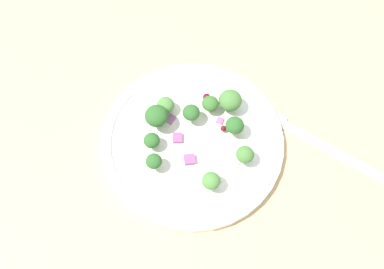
{
  "coord_description": "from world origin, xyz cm",
  "views": [
    {
      "loc": [
        -17.57,
        16.48,
        51.47
      ],
      "look_at": [
        -1.31,
        0.03,
        2.7
      ],
      "focal_mm": 40.47,
      "sensor_mm": 36.0,
      "label": 1
    }
  ],
  "objects_px": {
    "broccoli_floret_2": "(235,125)",
    "fork": "(315,141)",
    "plate": "(192,141)",
    "broccoli_floret_1": "(208,102)",
    "broccoli_floret_0": "(166,105)"
  },
  "relations": [
    {
      "from": "plate",
      "to": "broccoli_floret_1",
      "type": "distance_m",
      "value": 0.05
    },
    {
      "from": "broccoli_floret_1",
      "to": "fork",
      "type": "bearing_deg",
      "value": -152.6
    },
    {
      "from": "broccoli_floret_0",
      "to": "plate",
      "type": "bearing_deg",
      "value": 173.97
    },
    {
      "from": "plate",
      "to": "broccoli_floret_1",
      "type": "relative_size",
      "value": 10.73
    },
    {
      "from": "plate",
      "to": "broccoli_floret_1",
      "type": "height_order",
      "value": "broccoli_floret_1"
    },
    {
      "from": "broccoli_floret_2",
      "to": "fork",
      "type": "xyz_separation_m",
      "value": [
        -0.08,
        -0.07,
        -0.03
      ]
    },
    {
      "from": "broccoli_floret_2",
      "to": "broccoli_floret_0",
      "type": "bearing_deg",
      "value": 24.64
    },
    {
      "from": "broccoli_floret_2",
      "to": "fork",
      "type": "height_order",
      "value": "broccoli_floret_2"
    },
    {
      "from": "broccoli_floret_2",
      "to": "plate",
      "type": "bearing_deg",
      "value": 55.04
    },
    {
      "from": "plate",
      "to": "broccoli_floret_2",
      "type": "relative_size",
      "value": 9.94
    },
    {
      "from": "plate",
      "to": "broccoli_floret_1",
      "type": "xyz_separation_m",
      "value": [
        0.02,
        -0.05,
        0.02
      ]
    },
    {
      "from": "fork",
      "to": "broccoli_floret_1",
      "type": "bearing_deg",
      "value": 27.4
    },
    {
      "from": "plate",
      "to": "fork",
      "type": "relative_size",
      "value": 1.27
    },
    {
      "from": "plate",
      "to": "fork",
      "type": "xyz_separation_m",
      "value": [
        -0.11,
        -0.11,
        -0.01
      ]
    },
    {
      "from": "broccoli_floret_2",
      "to": "fork",
      "type": "bearing_deg",
      "value": -139.56
    }
  ]
}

